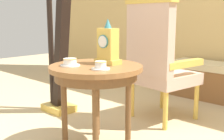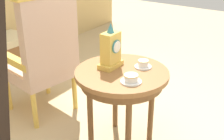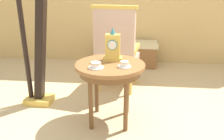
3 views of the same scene
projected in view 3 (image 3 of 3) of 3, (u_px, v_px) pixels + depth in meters
ground_plane at (105, 124)px, 2.36m from camera, size 10.00×10.00×0.00m
side_table at (110, 71)px, 2.25m from camera, size 0.69×0.69×0.64m
teacup_left at (96, 65)px, 2.08m from camera, size 0.14×0.14×0.06m
teacup_right at (124, 64)px, 2.11m from camera, size 0.13×0.13×0.06m
mantel_clock at (113, 47)px, 2.27m from camera, size 0.19×0.11×0.34m
armchair at (116, 48)px, 2.98m from camera, size 0.62×0.61×1.14m
harp at (36, 45)px, 2.57m from camera, size 0.40×0.24×1.80m
window_bench at (127, 53)px, 4.10m from camera, size 1.07×0.40×0.44m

